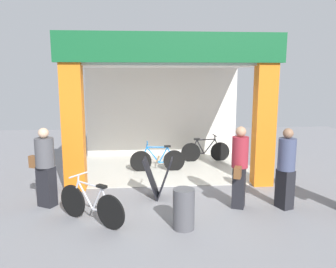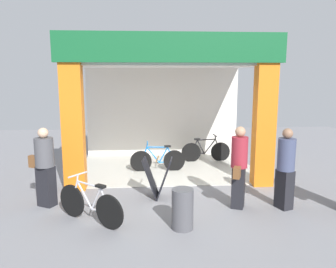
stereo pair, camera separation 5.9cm
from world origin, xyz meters
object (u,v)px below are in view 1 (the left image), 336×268
object	(u,v)px
pedestrian_0	(286,168)
pedestrian_3	(45,166)
bicycle_parked_0	(91,204)
bicycle_inside_0	(205,151)
pedestrian_2	(240,167)
bicycle_inside_1	(158,160)
sandwich_board_sign	(158,178)
trash_bin	(184,209)

from	to	relation	value
pedestrian_0	pedestrian_3	bearing A→B (deg)	174.29
pedestrian_0	pedestrian_3	world-z (taller)	pedestrian_0
bicycle_parked_0	pedestrian_0	xyz separation A→B (m)	(3.81, 0.41, 0.50)
bicycle_parked_0	pedestrian_3	distance (m)	1.46
bicycle_inside_0	pedestrian_2	distance (m)	3.73
bicycle_inside_1	bicycle_inside_0	bearing A→B (deg)	32.79
bicycle_parked_0	sandwich_board_sign	bearing A→B (deg)	42.74
bicycle_inside_0	bicycle_parked_0	world-z (taller)	bicycle_parked_0
pedestrian_3	pedestrian_0	bearing A→B (deg)	-5.71
pedestrian_2	pedestrian_3	distance (m)	3.94
bicycle_inside_1	trash_bin	xyz separation A→B (m)	(0.28, -3.59, 0.03)
bicycle_inside_1	pedestrian_3	size ratio (longest dim) A/B	0.93
sandwich_board_sign	pedestrian_0	xyz separation A→B (m)	(2.53, -0.77, 0.40)
bicycle_inside_0	sandwich_board_sign	bearing A→B (deg)	-118.11
bicycle_inside_1	pedestrian_0	distance (m)	3.76
pedestrian_2	bicycle_parked_0	bearing A→B (deg)	-169.82
pedestrian_3	trash_bin	world-z (taller)	pedestrian_3
sandwich_board_sign	pedestrian_0	bearing A→B (deg)	-16.84
bicycle_inside_1	pedestrian_0	xyz separation A→B (m)	(2.44, -2.81, 0.51)
bicycle_inside_1	sandwich_board_sign	distance (m)	2.05
pedestrian_3	sandwich_board_sign	bearing A→B (deg)	6.97
pedestrian_2	trash_bin	xyz separation A→B (m)	(-1.24, -0.88, -0.49)
bicycle_inside_1	sandwich_board_sign	world-z (taller)	sandwich_board_sign
sandwich_board_sign	pedestrian_0	distance (m)	2.67
pedestrian_2	trash_bin	size ratio (longest dim) A/B	2.31
pedestrian_0	bicycle_inside_1	bearing A→B (deg)	130.93
sandwich_board_sign	pedestrian_3	world-z (taller)	pedestrian_3
bicycle_inside_0	pedestrian_3	world-z (taller)	pedestrian_3
bicycle_inside_1	trash_bin	distance (m)	3.60
bicycle_inside_0	sandwich_board_sign	distance (m)	3.44
bicycle_inside_1	pedestrian_2	xyz separation A→B (m)	(1.52, -2.71, 0.52)
pedestrian_3	bicycle_parked_0	bearing A→B (deg)	-41.07
bicycle_inside_0	trash_bin	bearing A→B (deg)	-105.20
bicycle_inside_0	trash_bin	xyz separation A→B (m)	(-1.24, -4.58, 0.03)
bicycle_parked_0	sandwich_board_sign	world-z (taller)	sandwich_board_sign
pedestrian_0	trash_bin	distance (m)	2.34
pedestrian_0	trash_bin	bearing A→B (deg)	-160.08
pedestrian_0	trash_bin	world-z (taller)	pedestrian_0
trash_bin	bicycle_parked_0	bearing A→B (deg)	167.51
bicycle_parked_0	pedestrian_3	bearing A→B (deg)	138.93
bicycle_parked_0	pedestrian_0	size ratio (longest dim) A/B	0.78
sandwich_board_sign	pedestrian_3	distance (m)	2.36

